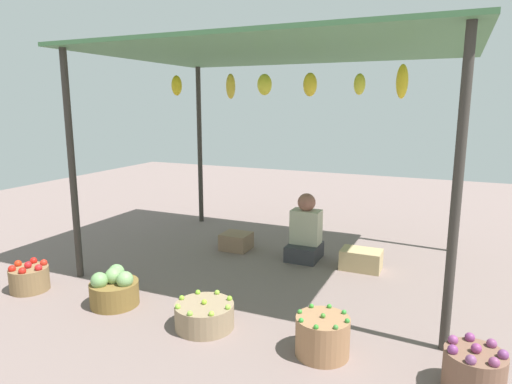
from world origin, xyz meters
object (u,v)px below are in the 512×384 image
basket_limes (205,315)px  basket_green_chilies (322,336)px  basket_red_tomatoes (29,278)px  wooden_crate_stacked_rear (236,241)px  vendor_person (305,234)px  basket_purple_onions (474,371)px  wooden_crate_near_vendor (361,260)px  basket_cabbages (114,289)px

basket_limes → basket_green_chilies: (0.99, -0.01, 0.04)m
basket_red_tomatoes → wooden_crate_stacked_rear: 2.35m
vendor_person → basket_purple_onions: size_ratio=2.09×
basket_purple_onions → wooden_crate_near_vendor: (-1.07, 1.89, -0.03)m
vendor_person → basket_green_chilies: vendor_person is taller
basket_green_chilies → basket_limes: bearing=179.4°
basket_green_chilies → wooden_crate_near_vendor: bearing=92.4°
basket_green_chilies → wooden_crate_stacked_rear: (-1.65, 1.92, -0.04)m
basket_cabbages → basket_green_chilies: (1.95, -0.04, -0.00)m
basket_cabbages → basket_purple_onions: 2.95m
basket_cabbages → basket_limes: 0.96m
basket_red_tomatoes → basket_purple_onions: 3.93m
basket_limes → wooden_crate_stacked_rear: basket_limes is taller
vendor_person → basket_cabbages: size_ratio=1.79×
basket_cabbages → basket_purple_onions: size_ratio=1.16×
basket_red_tomatoes → basket_limes: 1.95m
basket_purple_onions → basket_green_chilies: bearing=178.1°
basket_red_tomatoes → basket_cabbages: 0.99m
vendor_person → wooden_crate_near_vendor: bearing=-8.2°
wooden_crate_near_vendor → wooden_crate_stacked_rear: size_ratio=1.26×
basket_limes → basket_purple_onions: (1.98, -0.04, 0.04)m
basket_limes → wooden_crate_near_vendor: (0.91, 1.84, 0.01)m
basket_cabbages → wooden_crate_stacked_rear: bearing=80.9°
vendor_person → basket_limes: bearing=-96.9°
vendor_person → basket_green_chilies: 2.10m
basket_green_chilies → basket_purple_onions: bearing=-1.9°
basket_cabbages → wooden_crate_near_vendor: (1.87, 1.81, -0.04)m
basket_limes → basket_purple_onions: bearing=-1.3°
vendor_person → basket_limes: vendor_person is taller
vendor_person → basket_limes: (-0.23, -1.94, -0.20)m
basket_purple_onions → basket_limes: bearing=178.7°
basket_green_chilies → wooden_crate_stacked_rear: size_ratio=1.14×
wooden_crate_stacked_rear → basket_cabbages: bearing=-99.1°
basket_purple_onions → vendor_person: bearing=131.4°
vendor_person → basket_red_tomatoes: bearing=-137.6°
basket_purple_onions → wooden_crate_near_vendor: 2.17m
wooden_crate_near_vendor → basket_limes: bearing=-116.4°
basket_limes → basket_green_chilies: size_ratio=1.23×
vendor_person → basket_purple_onions: vendor_person is taller
basket_purple_onions → wooden_crate_near_vendor: bearing=119.6°
basket_purple_onions → wooden_crate_stacked_rear: basket_purple_onions is taller
vendor_person → basket_green_chilies: (0.76, -1.95, -0.15)m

